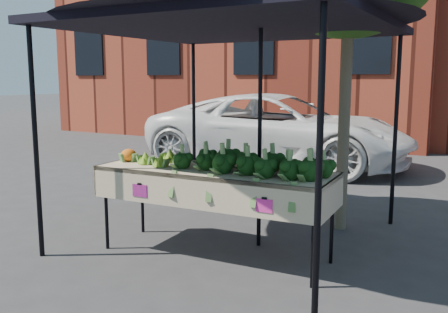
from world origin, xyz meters
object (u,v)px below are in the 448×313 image
canopy (234,118)px  street_tree (346,63)px  table (214,213)px  vehicle (281,34)px

canopy → street_tree: 1.48m
canopy → street_tree: street_tree is taller
table → canopy: canopy is taller
canopy → table: bearing=-81.2°
canopy → vehicle: (-1.38, 4.59, 1.31)m
canopy → street_tree: bearing=45.2°
table → vehicle: vehicle is taller
vehicle → street_tree: (2.34, -3.63, -0.71)m
canopy → street_tree: size_ratio=0.80×
vehicle → street_tree: size_ratio=1.36×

